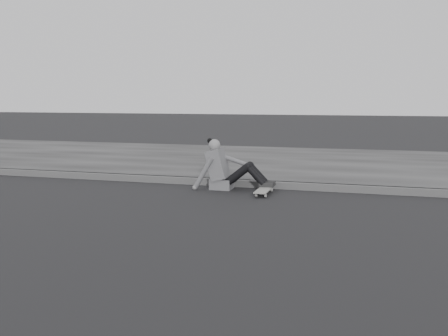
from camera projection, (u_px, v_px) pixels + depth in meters
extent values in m
plane|color=black|center=(279.00, 227.00, 6.10)|extent=(80.00, 80.00, 0.00)
cube|color=#494949|center=(305.00, 186.00, 8.54)|extent=(24.00, 0.16, 0.12)
cube|color=#343434|center=(321.00, 164.00, 11.42)|extent=(24.00, 6.00, 0.12)
cylinder|color=#AAAAA5|center=(256.00, 195.00, 7.95)|extent=(0.03, 0.05, 0.05)
cylinder|color=#AAAAA5|center=(266.00, 196.00, 7.91)|extent=(0.03, 0.05, 0.05)
cylinder|color=#AAAAA5|center=(263.00, 189.00, 8.44)|extent=(0.03, 0.05, 0.05)
cylinder|color=#AAAAA5|center=(272.00, 190.00, 8.40)|extent=(0.03, 0.05, 0.05)
cube|color=#323134|center=(261.00, 194.00, 7.92)|extent=(0.16, 0.04, 0.03)
cube|color=#323134|center=(267.00, 188.00, 8.42)|extent=(0.16, 0.04, 0.03)
cube|color=gray|center=(264.00, 189.00, 8.17)|extent=(0.20, 0.78, 0.02)
cube|color=#59595C|center=(222.00, 184.00, 8.62)|extent=(0.36, 0.34, 0.18)
cube|color=#59595C|center=(218.00, 164.00, 8.59)|extent=(0.37, 0.40, 0.57)
cube|color=#59595C|center=(211.00, 157.00, 8.61)|extent=(0.14, 0.30, 0.20)
cylinder|color=gray|center=(215.00, 150.00, 8.57)|extent=(0.09, 0.09, 0.08)
sphere|color=gray|center=(214.00, 145.00, 8.56)|extent=(0.20, 0.20, 0.20)
sphere|color=black|center=(210.00, 141.00, 8.60)|extent=(0.09, 0.09, 0.09)
cylinder|color=black|center=(238.00, 174.00, 8.42)|extent=(0.43, 0.13, 0.39)
cylinder|color=black|center=(241.00, 173.00, 8.59)|extent=(0.43, 0.13, 0.39)
cylinder|color=black|center=(255.00, 175.00, 8.34)|extent=(0.35, 0.11, 0.36)
cylinder|color=black|center=(258.00, 174.00, 8.51)|extent=(0.35, 0.11, 0.36)
sphere|color=black|center=(248.00, 167.00, 8.36)|extent=(0.13, 0.13, 0.13)
sphere|color=black|center=(250.00, 165.00, 8.53)|extent=(0.13, 0.13, 0.13)
cube|color=#252525|center=(266.00, 185.00, 8.31)|extent=(0.24, 0.08, 0.07)
cube|color=#252525|center=(268.00, 183.00, 8.48)|extent=(0.24, 0.08, 0.07)
cylinder|color=#59595C|center=(203.00, 173.00, 8.47)|extent=(0.38, 0.08, 0.58)
sphere|color=gray|center=(195.00, 188.00, 8.53)|extent=(0.08, 0.08, 0.08)
cylinder|color=#59595C|center=(234.00, 160.00, 8.67)|extent=(0.48, 0.08, 0.21)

